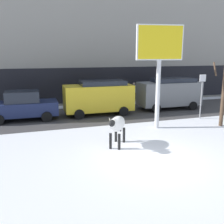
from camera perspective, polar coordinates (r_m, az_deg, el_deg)
ground_plane at (r=10.44m, az=8.78°, el=-10.32°), size 120.00×120.00×0.00m
road_strip at (r=17.67m, az=-2.92°, el=-0.58°), size 60.00×5.60×0.01m
building_facade at (r=24.09m, az=-7.59°, el=18.37°), size 44.00×6.10×13.00m
cow_holstein at (r=11.46m, az=1.09°, el=-2.77°), size 1.37×1.82×1.54m
billboard at (r=14.17m, az=10.50°, el=13.54°), size 2.52×0.56×5.56m
car_navy_sedan at (r=16.94m, az=-19.11°, el=1.28°), size 4.23×2.04×1.84m
car_yellow_van at (r=17.51m, az=-2.96°, el=3.43°), size 4.63×2.18×2.32m
car_grey_van at (r=19.85m, az=12.57°, el=4.24°), size 4.63×2.18×2.32m
pedestrian_near_billboard at (r=21.81m, az=4.87°, el=4.27°), size 0.36×0.24×1.73m
bare_tree_left_lot at (r=15.76m, az=23.64°, el=5.95°), size 1.50×1.51×4.81m
street_sign at (r=17.22m, az=19.22°, el=4.02°), size 0.44×0.08×2.82m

